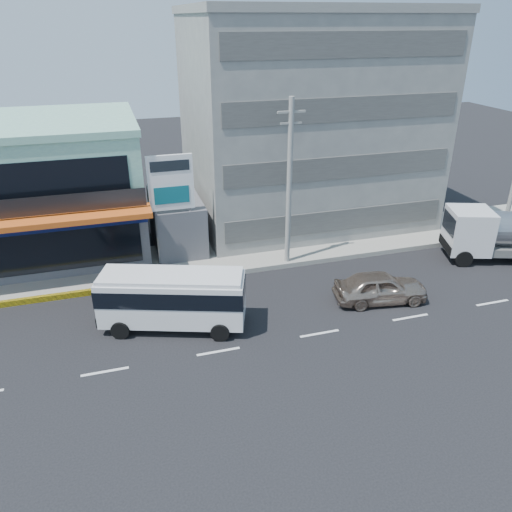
% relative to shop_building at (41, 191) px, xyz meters
% --- Properties ---
extents(ground, '(120.00, 120.00, 0.00)m').
position_rel_shop_building_xyz_m(ground, '(8.00, -13.95, -4.00)').
color(ground, black).
rests_on(ground, ground).
extents(sidewalk, '(70.00, 5.00, 0.30)m').
position_rel_shop_building_xyz_m(sidewalk, '(13.00, -4.45, -3.85)').
color(sidewalk, gray).
rests_on(sidewalk, ground).
extents(shop_building, '(12.40, 11.70, 8.00)m').
position_rel_shop_building_xyz_m(shop_building, '(0.00, 0.00, 0.00)').
color(shop_building, '#4D4D53').
rests_on(shop_building, ground).
extents(concrete_building, '(16.00, 12.00, 14.00)m').
position_rel_shop_building_xyz_m(concrete_building, '(18.00, 1.05, 3.00)').
color(concrete_building, gray).
rests_on(concrete_building, ground).
extents(gap_structure, '(3.00, 6.00, 3.50)m').
position_rel_shop_building_xyz_m(gap_structure, '(8.00, -1.95, -2.25)').
color(gap_structure, '#4D4D53').
rests_on(gap_structure, ground).
extents(satellite_dish, '(1.50, 1.50, 0.15)m').
position_rel_shop_building_xyz_m(satellite_dish, '(8.00, -2.95, -0.42)').
color(satellite_dish, slate).
rests_on(satellite_dish, gap_structure).
extents(billboard, '(2.60, 0.18, 6.90)m').
position_rel_shop_building_xyz_m(billboard, '(7.50, -4.75, 0.93)').
color(billboard, gray).
rests_on(billboard, ground).
extents(utility_pole_near, '(1.60, 0.30, 10.00)m').
position_rel_shop_building_xyz_m(utility_pole_near, '(14.00, -6.55, 1.15)').
color(utility_pole_near, '#999993').
rests_on(utility_pole_near, ground).
extents(minibus, '(7.28, 4.35, 2.90)m').
position_rel_shop_building_xyz_m(minibus, '(6.40, -11.31, -2.26)').
color(minibus, silver).
rests_on(minibus, ground).
extents(sedan, '(5.15, 2.69, 1.67)m').
position_rel_shop_building_xyz_m(sedan, '(17.28, -12.01, -3.16)').
color(sedan, tan).
rests_on(sedan, ground).
extents(tanker_truck, '(8.54, 4.92, 3.24)m').
position_rel_shop_building_xyz_m(tanker_truck, '(27.41, -9.64, -2.26)').
color(tanker_truck, silver).
rests_on(tanker_truck, ground).
extents(motorcycle_rider, '(1.67, 0.60, 2.13)m').
position_rel_shop_building_xyz_m(motorcycle_rider, '(4.00, -7.80, -3.30)').
color(motorcycle_rider, '#5A0C1F').
rests_on(motorcycle_rider, ground).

